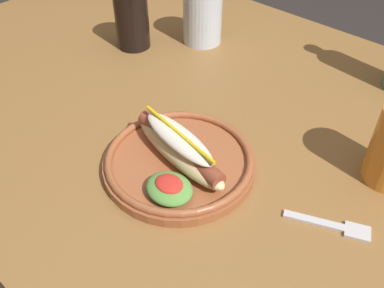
# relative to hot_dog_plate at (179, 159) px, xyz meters

# --- Properties ---
(dining_table) EXTENTS (1.48, 0.91, 0.74)m
(dining_table) POSITION_rel_hot_dog_plate_xyz_m (-0.06, 0.16, -0.11)
(dining_table) COLOR olive
(dining_table) RESTS_ON ground_plane
(hot_dog_plate) EXTENTS (0.24, 0.24, 0.08)m
(hot_dog_plate) POSITION_rel_hot_dog_plate_xyz_m (0.00, 0.00, 0.00)
(hot_dog_plate) COLOR #9E5633
(hot_dog_plate) RESTS_ON dining_table
(fork) EXTENTS (0.12, 0.07, 0.00)m
(fork) POSITION_rel_hot_dog_plate_xyz_m (0.24, 0.06, -0.02)
(fork) COLOR silver
(fork) RESTS_ON dining_table
(soda_cup) EXTENTS (0.08, 0.08, 0.13)m
(soda_cup) POSITION_rel_hot_dog_plate_xyz_m (-0.36, 0.22, 0.04)
(soda_cup) COLOR black
(soda_cup) RESTS_ON dining_table
(water_cup) EXTENTS (0.09, 0.09, 0.13)m
(water_cup) POSITION_rel_hot_dog_plate_xyz_m (-0.25, 0.34, 0.04)
(water_cup) COLOR silver
(water_cup) RESTS_ON dining_table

